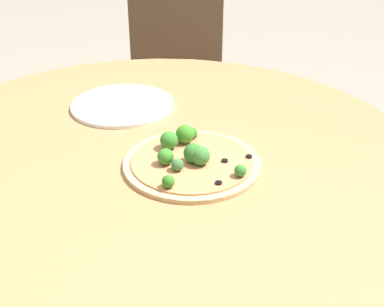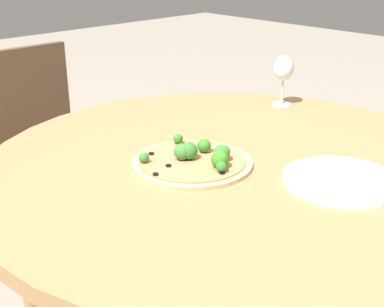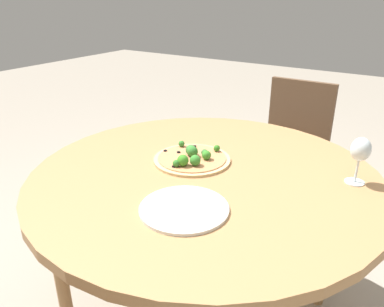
{
  "view_description": "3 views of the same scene",
  "coord_description": "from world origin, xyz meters",
  "px_view_note": "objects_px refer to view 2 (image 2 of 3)",
  "views": [
    {
      "loc": [
        -0.06,
        1.04,
        1.33
      ],
      "look_at": [
        -0.09,
        0.05,
        0.77
      ],
      "focal_mm": 50.0,
      "sensor_mm": 36.0,
      "label": 1
    },
    {
      "loc": [
        -0.93,
        -0.81,
        1.26
      ],
      "look_at": [
        -0.09,
        0.05,
        0.77
      ],
      "focal_mm": 50.0,
      "sensor_mm": 36.0,
      "label": 2
    },
    {
      "loc": [
        0.63,
        -1.05,
        1.34
      ],
      "look_at": [
        -0.09,
        0.05,
        0.77
      ],
      "focal_mm": 35.0,
      "sensor_mm": 36.0,
      "label": 3
    }
  ],
  "objects_px": {
    "chair_2": "(45,149)",
    "wine_glass": "(283,70)",
    "plate_near": "(342,180)",
    "pizza": "(195,160)"
  },
  "relations": [
    {
      "from": "pizza",
      "to": "plate_near",
      "type": "distance_m",
      "value": 0.35
    },
    {
      "from": "chair_2",
      "to": "pizza",
      "type": "distance_m",
      "value": 0.96
    },
    {
      "from": "wine_glass",
      "to": "plate_near",
      "type": "bearing_deg",
      "value": -129.98
    },
    {
      "from": "chair_2",
      "to": "plate_near",
      "type": "distance_m",
      "value": 1.25
    },
    {
      "from": "chair_2",
      "to": "pizza",
      "type": "relative_size",
      "value": 2.92
    },
    {
      "from": "chair_2",
      "to": "wine_glass",
      "type": "relative_size",
      "value": 5.26
    },
    {
      "from": "chair_2",
      "to": "plate_near",
      "type": "bearing_deg",
      "value": -86.1
    },
    {
      "from": "wine_glass",
      "to": "plate_near",
      "type": "distance_m",
      "value": 0.62
    },
    {
      "from": "pizza",
      "to": "wine_glass",
      "type": "bearing_deg",
      "value": 15.9
    },
    {
      "from": "pizza",
      "to": "plate_near",
      "type": "relative_size",
      "value": 1.1
    }
  ]
}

